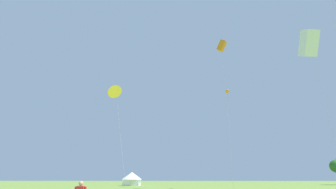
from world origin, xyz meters
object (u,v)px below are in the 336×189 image
Objects in this scene: kite_orange_box at (222,46)px; festival_tent_right at (132,178)px; kite_orange_parafoil at (227,92)px; kite_white_box at (309,43)px; tree_distant_right at (336,166)px; kite_yellow_delta at (116,94)px.

festival_tent_right is (-20.82, 23.04, -25.06)m from kite_orange_box.
kite_orange_parafoil is 27.15m from kite_white_box.
kite_white_box reaches higher than festival_tent_right.
tree_distant_right is (36.66, 35.72, -21.76)m from kite_orange_box.
tree_distant_right is at bearing 12.44° from festival_tent_right.
kite_orange_parafoil is 34.52m from festival_tent_right.
kite_orange_box is 39.91m from festival_tent_right.
kite_orange_box is 34.01m from kite_yellow_delta.
kite_orange_parafoil is at bearing 60.45° from kite_yellow_delta.
kite_orange_box is at bearing -47.89° from festival_tent_right.
kite_orange_box is at bearing 60.41° from kite_yellow_delta.
kite_orange_box is at bearing -118.84° from kite_orange_parafoil.
festival_tent_right is (-25.40, 48.35, -12.94)m from kite_white_box.
kite_orange_parafoil is at bearing 61.16° from kite_orange_box.
festival_tent_right is (-6.34, 48.54, -7.82)m from kite_yellow_delta.
kite_white_box is at bearing -62.28° from festival_tent_right.
kite_orange_box is 2.69× the size of kite_yellow_delta.
festival_tent_right is at bearing 97.45° from kite_yellow_delta.
tree_distant_right is (32.08, 61.03, -9.64)m from kite_white_box.
kite_orange_parafoil is 31.99m from kite_yellow_delta.
kite_orange_parafoil reaches higher than festival_tent_right.
kite_orange_parafoil is (0.77, 1.40, -9.03)m from kite_orange_box.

